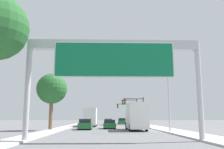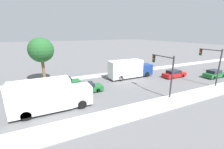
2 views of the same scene
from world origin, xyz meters
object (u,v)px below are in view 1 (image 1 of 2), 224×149
at_px(car_far_left, 108,122).
at_px(palm_tree_background, 52,89).
at_px(traffic_light_near_intersection, 137,107).
at_px(car_far_center, 85,124).
at_px(traffic_light_mid_block, 132,107).
at_px(truck_box_secondary, 136,117).
at_px(traffic_light_far_intersection, 127,110).
at_px(street_lamp_right, 166,86).
at_px(truck_box_primary, 90,117).
at_px(car_near_center, 109,124).
at_px(car_near_left, 122,121).
at_px(sign_gantry, 114,59).

xyz_separation_m(car_far_left, palm_tree_background, (-7.94, -22.75, 4.87)).
height_order(traffic_light_near_intersection, palm_tree_background, palm_tree_background).
height_order(car_far_center, traffic_light_mid_block, traffic_light_mid_block).
relative_size(traffic_light_mid_block, palm_tree_background, 0.78).
bearing_deg(traffic_light_near_intersection, truck_box_secondary, -97.54).
xyz_separation_m(traffic_light_far_intersection, street_lamp_right, (1.34, -39.26, 1.57)).
bearing_deg(traffic_light_mid_block, truck_box_primary, -132.50).
bearing_deg(car_near_center, street_lamp_right, -56.34).
relative_size(car_far_center, palm_tree_background, 0.62).
bearing_deg(palm_tree_background, car_near_left, 68.89).
xyz_separation_m(car_near_left, truck_box_primary, (-7.00, -14.91, 1.02)).
bearing_deg(truck_box_primary, sign_gantry, -83.40).
bearing_deg(car_near_left, truck_box_primary, -115.15).
relative_size(car_far_center, car_far_left, 1.01).
bearing_deg(truck_box_secondary, car_near_center, 124.19).
bearing_deg(car_far_left, palm_tree_background, -109.24).
bearing_deg(truck_box_primary, palm_tree_background, -106.79).
xyz_separation_m(sign_gantry, traffic_light_far_intersection, (5.26, 50.13, -2.28)).
distance_m(car_near_left, car_far_left, 7.72).
relative_size(truck_box_primary, street_lamp_right, 0.95).
relative_size(truck_box_secondary, traffic_light_mid_block, 1.40).
xyz_separation_m(sign_gantry, car_far_center, (-3.50, 18.21, -5.38)).
xyz_separation_m(sign_gantry, truck_box_primary, (-3.50, 30.23, -4.36)).
height_order(car_far_center, palm_tree_background, palm_tree_background).
xyz_separation_m(truck_box_primary, palm_tree_background, (-4.44, -14.72, 3.80)).
bearing_deg(traffic_light_mid_block, car_near_left, 112.58).
relative_size(sign_gantry, car_far_center, 2.81).
relative_size(car_near_left, traffic_light_near_intersection, 0.81).
xyz_separation_m(car_near_center, truck_box_primary, (-3.50, 9.44, 1.08)).
bearing_deg(traffic_light_mid_block, palm_tree_background, -118.76).
bearing_deg(truck_box_secondary, street_lamp_right, -56.91).
bearing_deg(car_near_center, truck_box_primary, 110.34).
distance_m(car_far_center, street_lamp_right, 13.33).
height_order(car_near_left, car_far_center, same).
relative_size(traffic_light_near_intersection, traffic_light_far_intersection, 1.00).
distance_m(traffic_light_near_intersection, traffic_light_far_intersection, 20.00).
bearing_deg(truck_box_secondary, traffic_light_mid_block, 85.15).
relative_size(car_far_left, truck_box_primary, 0.53).
distance_m(car_far_left, traffic_light_far_intersection, 13.37).
relative_size(traffic_light_mid_block, traffic_light_far_intersection, 1.07).
bearing_deg(truck_box_secondary, car_far_center, 159.79).
bearing_deg(traffic_light_mid_block, sign_gantry, -97.91).
bearing_deg(street_lamp_right, palm_tree_background, 162.32).
bearing_deg(street_lamp_right, traffic_light_far_intersection, 91.95).
bearing_deg(car_far_left, traffic_light_near_intersection, -56.27).
height_order(car_far_center, traffic_light_far_intersection, traffic_light_far_intersection).
height_order(sign_gantry, car_far_center, sign_gantry).
xyz_separation_m(car_far_left, truck_box_primary, (-3.50, -8.03, 1.06)).
height_order(car_near_center, palm_tree_background, palm_tree_background).
xyz_separation_m(car_near_left, car_far_left, (-3.50, -6.88, -0.04)).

